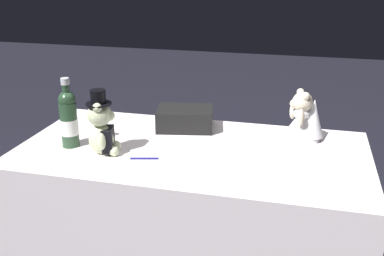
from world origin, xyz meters
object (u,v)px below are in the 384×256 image
object	(u,v)px
champagne_bottle	(69,118)
signing_pen	(143,158)
gift_case_black	(185,118)
teddy_bear_bride	(304,119)
teddy_bear_groom	(102,127)

from	to	relation	value
champagne_bottle	signing_pen	xyz separation A→B (m)	(-0.38, 0.06, -0.13)
champagne_bottle	gift_case_black	xyz separation A→B (m)	(-0.45, -0.35, -0.08)
gift_case_black	teddy_bear_bride	bearing A→B (deg)	178.71
teddy_bear_groom	signing_pen	size ratio (longest dim) A/B	2.30
teddy_bear_groom	champagne_bottle	xyz separation A→B (m)	(0.18, -0.04, 0.01)
teddy_bear_bride	signing_pen	size ratio (longest dim) A/B	1.93
champagne_bottle	teddy_bear_bride	bearing A→B (deg)	-161.81
teddy_bear_bride	signing_pen	world-z (taller)	teddy_bear_bride
teddy_bear_groom	gift_case_black	xyz separation A→B (m)	(-0.27, -0.40, -0.07)
teddy_bear_bride	champagne_bottle	bearing A→B (deg)	18.19
champagne_bottle	signing_pen	bearing A→B (deg)	170.43
champagne_bottle	gift_case_black	distance (m)	0.58
signing_pen	gift_case_black	xyz separation A→B (m)	(-0.08, -0.42, 0.05)
teddy_bear_bride	signing_pen	bearing A→B (deg)	31.43
teddy_bear_groom	signing_pen	bearing A→B (deg)	173.93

